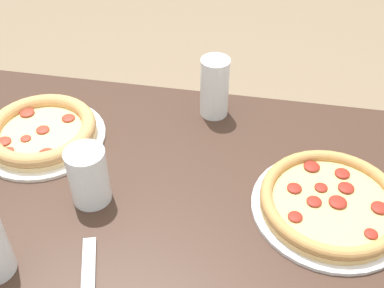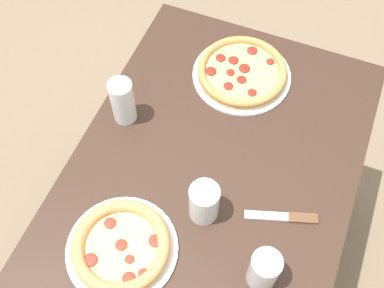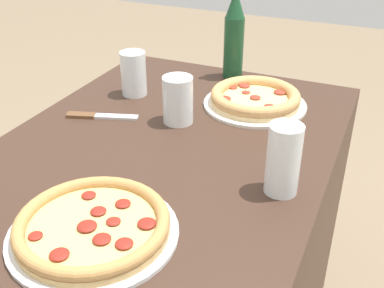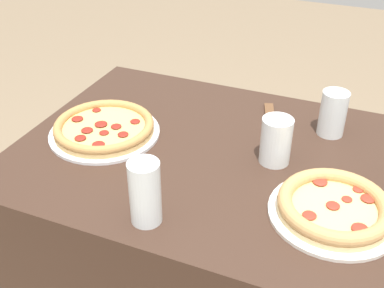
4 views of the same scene
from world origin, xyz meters
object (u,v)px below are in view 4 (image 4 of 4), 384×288
at_px(knife, 270,118).
at_px(glass_orange_juice, 276,142).
at_px(pizza_pepperoni, 334,207).
at_px(pizza_salami, 104,128).
at_px(glass_water, 333,115).
at_px(glass_lemonade, 145,194).

bearing_deg(knife, glass_orange_juice, -72.61).
xyz_separation_m(pizza_pepperoni, knife, (-0.22, 0.34, -0.02)).
relative_size(pizza_salami, knife, 1.62).
bearing_deg(pizza_pepperoni, glass_water, 100.26).
distance_m(pizza_salami, glass_lemonade, 0.36).
bearing_deg(glass_orange_juice, knife, 107.39).
height_order(pizza_pepperoni, glass_lemonade, glass_lemonade).
relative_size(glass_lemonade, knife, 0.79).
relative_size(pizza_salami, glass_orange_juice, 2.50).
bearing_deg(pizza_salami, knife, 32.36).
distance_m(pizza_pepperoni, pizza_salami, 0.61).
bearing_deg(knife, glass_water, -3.46).
xyz_separation_m(pizza_salami, glass_water, (0.55, 0.23, 0.04)).
distance_m(pizza_salami, glass_orange_juice, 0.45).
relative_size(pizza_pepperoni, glass_water, 2.24).
relative_size(glass_orange_juice, knife, 0.65).
height_order(pizza_salami, glass_orange_juice, glass_orange_juice).
xyz_separation_m(pizza_pepperoni, pizza_salami, (-0.61, 0.09, -0.00)).
bearing_deg(glass_orange_juice, glass_lemonade, -121.53).
bearing_deg(knife, pizza_salami, -147.64).
relative_size(glass_water, glass_lemonade, 0.85).
height_order(glass_lemonade, knife, glass_lemonade).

